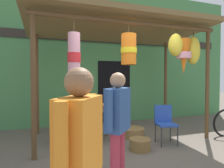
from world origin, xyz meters
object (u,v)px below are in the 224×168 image
Objects in this scene: folding_chair at (165,121)px; shopper_by_bananas at (118,120)px; display_table at (88,113)px; wicker_basket_spare at (133,133)px; wicker_basket_by_table at (140,144)px; flower_heap_on_table at (89,105)px; customer_foreground at (79,157)px.

shopper_by_bananas reaches higher than folding_chair.
wicker_basket_spare is at bearing -2.46° from display_table.
shopper_by_bananas is (-0.90, -1.10, 0.78)m from wicker_basket_by_table.
flower_heap_on_table reaches higher than folding_chair.
display_table is at bearing 77.04° from customer_foreground.
display_table is 1.75m from folding_chair.
shopper_by_bananas is (-0.06, -2.03, 0.07)m from flower_heap_on_table.
folding_chair is 2.11m from shopper_by_bananas.
wicker_basket_by_table is at bearing -44.84° from display_table.
display_table reaches higher than wicker_basket_spare.
display_table is 1.25m from wicker_basket_spare.
wicker_basket_by_table is at bearing -48.01° from flower_heap_on_table.
folding_chair is 0.88m from wicker_basket_spare.
wicker_basket_by_table is at bearing 50.70° from shopper_by_bananas.
wicker_basket_by_table is 0.79× the size of wicker_basket_spare.
wicker_basket_spare is (1.13, -0.05, -0.54)m from display_table.
display_table is 0.77× the size of shopper_by_bananas.
shopper_by_bananas is (-0.01, -1.98, 0.24)m from display_table.
folding_chair is 1.97× the size of wicker_basket_by_table.
flower_heap_on_table is 1.75m from folding_chair.
wicker_basket_spare is (0.24, 0.83, -0.00)m from wicker_basket_by_table.
wicker_basket_spare is at bearing 59.48° from shopper_by_bananas.
shopper_by_bananas is at bearing -129.30° from wicker_basket_by_table.
flower_heap_on_table reaches higher than wicker_basket_by_table.
wicker_basket_spare is at bearing -5.40° from flower_heap_on_table.
wicker_basket_by_table is (-0.71, -0.20, -0.39)m from folding_chair.
wicker_basket_by_table is 0.28× the size of customer_foreground.
wicker_basket_by_table reaches higher than wicker_basket_spare.
shopper_by_bananas is at bearing -120.52° from wicker_basket_spare.
folding_chair reaches higher than display_table.
shopper_by_bananas reaches higher than wicker_basket_spare.
wicker_basket_by_table is 2.78m from customer_foreground.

